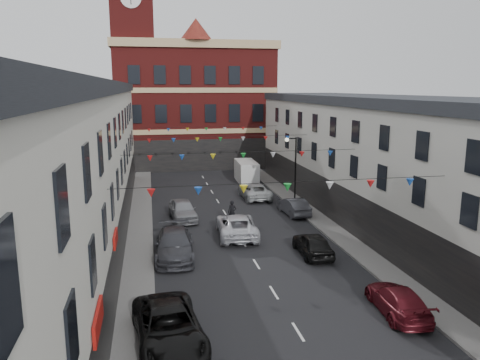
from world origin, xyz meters
TOP-DOWN VIEW (x-y plane):
  - ground at (0.00, 0.00)m, footprint 160.00×160.00m
  - pavement_left at (-6.90, 2.00)m, footprint 1.80×64.00m
  - pavement_right at (6.90, 2.00)m, footprint 1.80×64.00m
  - terrace_left at (-11.78, 1.00)m, footprint 8.40×56.00m
  - terrace_right at (11.78, 1.00)m, footprint 8.40×56.00m
  - civic_building at (0.00, 37.95)m, footprint 20.60×13.30m
  - clock_tower at (-7.50, 35.00)m, footprint 5.60×5.60m
  - distant_hill at (-4.00, 62.00)m, footprint 40.00×14.00m
  - street_lamp at (6.55, 14.00)m, footprint 1.10×0.36m
  - car_left_c at (-5.50, -7.98)m, footprint 3.18×5.90m
  - car_left_d at (-4.71, 2.11)m, footprint 2.60×5.81m
  - car_left_e at (-3.60, 10.44)m, footprint 2.31×4.89m
  - car_right_c at (5.05, -7.26)m, footprint 2.27×4.69m
  - car_right_d at (3.79, 0.81)m, footprint 1.82×4.31m
  - car_right_e at (5.50, 10.25)m, footprint 1.81×4.41m
  - car_right_f at (3.60, 16.39)m, footprint 2.45×5.27m
  - moving_car at (-0.17, 5.49)m, footprint 3.06×5.89m
  - white_van at (4.44, 24.30)m, footprint 2.20×5.30m
  - pedestrian at (0.05, 8.56)m, footprint 0.78×0.66m

SIDE VIEW (x-z plane):
  - ground at x=0.00m, z-range 0.00..0.00m
  - pavement_left at x=-6.90m, z-range 0.00..0.15m
  - pavement_right at x=6.90m, z-range 0.00..0.15m
  - car_right_c at x=5.05m, z-range 0.00..1.32m
  - car_right_e at x=5.50m, z-range 0.00..1.42m
  - car_right_d at x=3.79m, z-range 0.00..1.45m
  - car_right_f at x=3.60m, z-range 0.00..1.46m
  - car_left_c at x=-5.50m, z-range 0.00..1.57m
  - moving_car at x=-0.17m, z-range 0.00..1.59m
  - car_left_e at x=-3.60m, z-range 0.00..1.62m
  - car_left_d at x=-4.71m, z-range 0.00..1.66m
  - pedestrian at x=0.05m, z-range 0.00..1.83m
  - white_van at x=4.44m, z-range 0.00..2.31m
  - street_lamp at x=6.55m, z-range 0.90..6.90m
  - terrace_right at x=11.78m, z-range 0.00..9.70m
  - distant_hill at x=-4.00m, z-range 0.00..10.00m
  - terrace_left at x=-11.78m, z-range 0.00..10.70m
  - civic_building at x=0.00m, z-range -1.11..17.39m
  - clock_tower at x=-7.50m, z-range -0.07..29.93m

